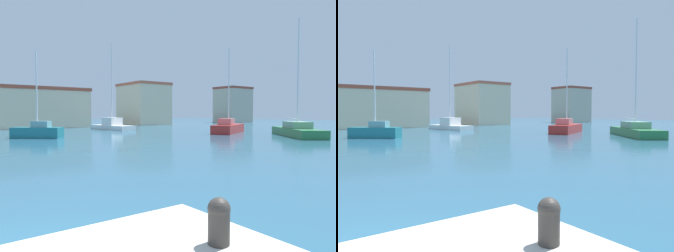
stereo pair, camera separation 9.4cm
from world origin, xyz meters
TOP-DOWN VIEW (x-y plane):
  - water at (15.00, 20.00)m, footprint 160.00×160.00m
  - mooring_bollard at (1.64, -2.37)m, footprint 0.25×0.25m
  - sailboat_red_behind_lamppost at (25.48, 19.32)m, footprint 7.14×5.13m
  - sailboat_green_far_left at (26.93, 11.88)m, footprint 7.19×8.10m
  - sailboat_teal_distant_north at (6.47, 24.54)m, footprint 4.26×3.93m
  - sailboat_white_inner_mooring at (18.07, 33.23)m, footprint 3.24×7.59m
  - warehouse_block at (11.90, 45.89)m, footprint 13.36×9.83m
  - yacht_club at (31.76, 47.19)m, footprint 7.16×9.59m
  - harbor_office at (54.99, 44.96)m, footprint 7.42×6.01m

SIDE VIEW (x-z plane):
  - water at x=15.00m, z-range 0.00..0.00m
  - sailboat_green_far_left at x=26.93m, z-range -5.02..6.15m
  - sailboat_red_behind_lamppost at x=25.48m, z-range -4.11..5.32m
  - sailboat_white_inner_mooring at x=18.07m, z-range -5.13..6.34m
  - sailboat_teal_distant_north at x=6.47m, z-range -3.21..4.46m
  - mooring_bollard at x=1.64m, z-range 0.89..1.40m
  - warehouse_block at x=11.90m, z-range 0.01..6.03m
  - yacht_club at x=31.76m, z-range 0.01..7.95m
  - harbor_office at x=54.99m, z-range 0.01..8.21m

